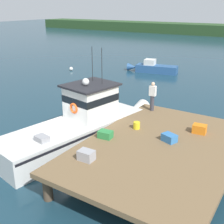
{
  "coord_description": "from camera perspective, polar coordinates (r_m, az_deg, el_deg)",
  "views": [
    {
      "loc": [
        8.99,
        -10.29,
        6.77
      ],
      "look_at": [
        1.2,
        1.8,
        1.4
      ],
      "focal_mm": 46.26,
      "sensor_mm": 36.0,
      "label": 1
    }
  ],
  "objects": [
    {
      "name": "dock",
      "position": [
        12.49,
        9.53,
        -6.98
      ],
      "size": [
        6.0,
        9.0,
        1.2
      ],
      "color": "#4C3D2D",
      "rests_on": "ground"
    },
    {
      "name": "mooring_buoy_outer",
      "position": [
        18.45,
        17.23,
        -1.43
      ],
      "size": [
        0.36,
        0.36,
        0.36
      ],
      "primitive_type": "sphere",
      "color": "red",
      "rests_on": "ground"
    },
    {
      "name": "deckhand_by_the_boat",
      "position": [
        16.07,
        8.01,
        3.21
      ],
      "size": [
        0.36,
        0.22,
        1.63
      ],
      "color": "#383842",
      "rests_on": "dock"
    },
    {
      "name": "crate_stack_mid_dock",
      "position": [
        13.89,
        16.9,
        -3.21
      ],
      "size": [
        0.63,
        0.49,
        0.4
      ],
      "primitive_type": "cube",
      "rotation": [
        0.0,
        0.0,
        0.08
      ],
      "color": "orange",
      "rests_on": "dock"
    },
    {
      "name": "mooring_buoy_spare_mooring",
      "position": [
        32.13,
        -8.09,
        8.46
      ],
      "size": [
        0.39,
        0.39,
        0.39
      ],
      "primitive_type": "sphere",
      "color": "silver",
      "rests_on": "ground"
    },
    {
      "name": "crate_single_by_cleat",
      "position": [
        11.12,
        -5.1,
        -8.52
      ],
      "size": [
        0.62,
        0.46,
        0.39
      ],
      "primitive_type": "cube",
      "rotation": [
        0.0,
        0.0,
        0.04
      ],
      "color": "#9E9EA3",
      "rests_on": "dock"
    },
    {
      "name": "main_fishing_boat",
      "position": [
        14.9,
        -5.92,
        -2.4
      ],
      "size": [
        3.94,
        9.97,
        4.8
      ],
      "color": "silver",
      "rests_on": "ground"
    },
    {
      "name": "crate_single_far",
      "position": [
        12.84,
        -1.31,
        -4.44
      ],
      "size": [
        0.64,
        0.5,
        0.33
      ],
      "primitive_type": "cube",
      "rotation": [
        0.0,
        0.0,
        0.11
      ],
      "color": "#2D8442",
      "rests_on": "dock"
    },
    {
      "name": "crate_stack_near_edge",
      "position": [
        12.74,
        11.25,
        -5.03
      ],
      "size": [
        0.71,
        0.62,
        0.34
      ],
      "primitive_type": "cube",
      "rotation": [
        0.0,
        0.0,
        -0.35
      ],
      "color": "#3370B2",
      "rests_on": "dock"
    },
    {
      "name": "bait_bucket",
      "position": [
        13.8,
        4.89,
        -2.64
      ],
      "size": [
        0.32,
        0.32,
        0.34
      ],
      "primitive_type": "cylinder",
      "color": "yellow",
      "rests_on": "dock"
    },
    {
      "name": "ground_plane",
      "position": [
        15.25,
        -7.51,
        -6.07
      ],
      "size": [
        200.0,
        200.0,
        0.0
      ],
      "primitive_type": "plane",
      "color": "#193847"
    },
    {
      "name": "moored_boat_outer_mooring",
      "position": [
        31.19,
        8.12,
        8.62
      ],
      "size": [
        5.47,
        2.14,
        1.37
      ],
      "color": "#285184",
      "rests_on": "ground"
    }
  ]
}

